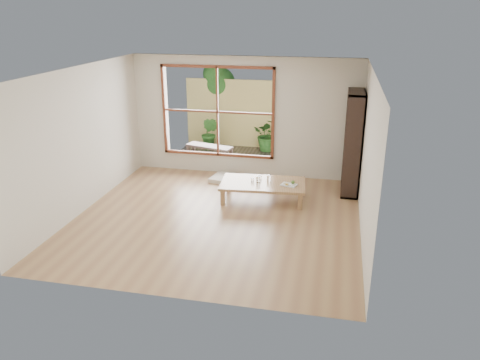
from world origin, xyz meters
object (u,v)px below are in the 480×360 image
object	(u,v)px
low_table	(263,184)
bookshelf	(353,143)
food_tray	(290,184)
garden_bench	(209,148)

from	to	relation	value
low_table	bookshelf	world-z (taller)	bookshelf
bookshelf	low_table	bearing A→B (deg)	-154.15
low_table	food_tray	size ratio (longest dim) A/B	5.06
low_table	bookshelf	bearing A→B (deg)	21.31
garden_bench	low_table	bearing A→B (deg)	-37.30
food_tray	low_table	bearing A→B (deg)	-169.47
food_tray	garden_bench	size ratio (longest dim) A/B	0.28
bookshelf	food_tray	distance (m)	1.56
bookshelf	food_tray	world-z (taller)	bookshelf
low_table	bookshelf	distance (m)	1.98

